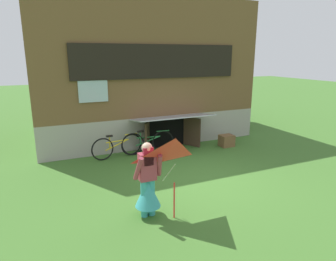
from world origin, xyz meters
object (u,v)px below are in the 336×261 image
person (148,186)px  bicycle_yellow (117,146)px  wooden_crate (227,141)px  bicycle_green (148,142)px  kite (175,162)px

person → bicycle_yellow: person is taller
wooden_crate → person: bearing=-141.8°
bicycle_yellow → bicycle_green: bearing=-9.6°
kite → bicycle_green: bearing=76.4°
kite → bicycle_yellow: kite is taller
person → bicycle_green: 3.97m
person → bicycle_yellow: size_ratio=0.93×
bicycle_green → wooden_crate: bearing=-0.3°
person → wooden_crate: 5.43m
wooden_crate → bicycle_green: bearing=172.7°
bicycle_yellow → wooden_crate: 3.94m
kite → bicycle_yellow: size_ratio=0.98×
kite → wooden_crate: bearing=44.9°
person → bicycle_green: size_ratio=0.89×
bicycle_yellow → wooden_crate: (3.91, -0.41, -0.17)m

